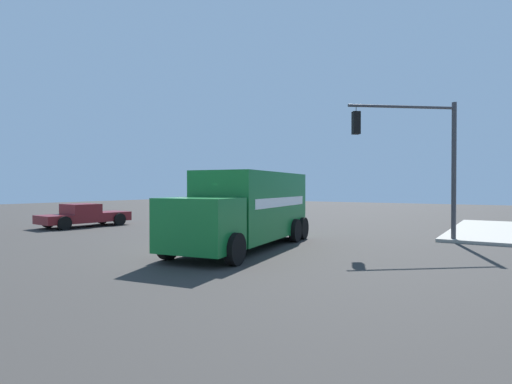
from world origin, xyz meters
name	(u,v)px	position (x,y,z in m)	size (l,w,h in m)	color
ground_plane	(212,250)	(0.00, 0.00, 0.00)	(100.00, 100.00, 0.00)	#33302D
delivery_truck	(248,208)	(-0.84, -1.23, 1.55)	(3.87, 8.61, 2.98)	#146B2D
traffic_light_primary	(420,148)	(-6.33, -6.33, 4.07)	(3.82, 3.17, 5.92)	#38383D
pickup_maroon	(84,215)	(12.14, -2.94, 0.73)	(2.73, 5.39, 1.38)	maroon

